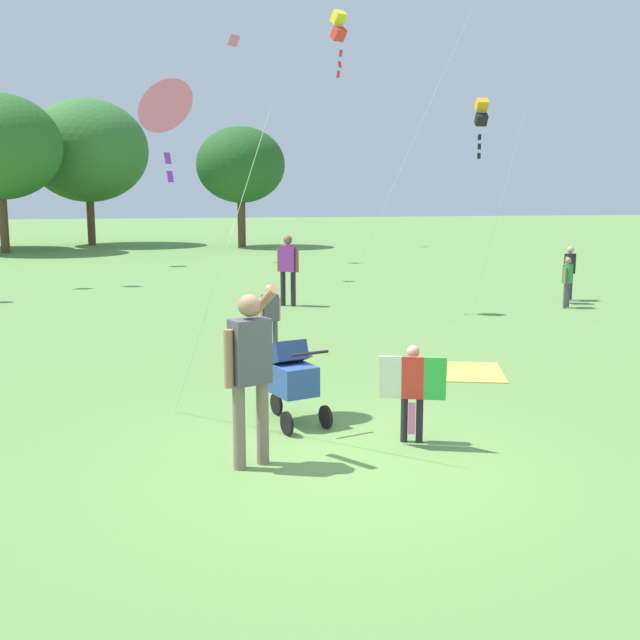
# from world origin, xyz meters

# --- Properties ---
(ground_plane) EXTENTS (120.00, 120.00, 0.00)m
(ground_plane) POSITION_xyz_m (0.00, 0.00, 0.00)
(ground_plane) COLOR #668E47
(treeline_distant) EXTENTS (23.40, 8.61, 6.77)m
(treeline_distant) POSITION_xyz_m (-8.45, 29.16, 4.13)
(treeline_distant) COLOR brown
(treeline_distant) RESTS_ON ground
(child_with_butterfly_kite) EXTENTS (0.75, 0.47, 1.12)m
(child_with_butterfly_kite) POSITION_xyz_m (0.96, 0.33, 0.68)
(child_with_butterfly_kite) COLOR #232328
(child_with_butterfly_kite) RESTS_ON ground
(person_adult_flyer) EXTENTS (0.58, 0.69, 1.88)m
(person_adult_flyer) POSITION_xyz_m (-0.89, -0.11, 1.09)
(person_adult_flyer) COLOR #7F705B
(person_adult_flyer) RESTS_ON ground
(stroller) EXTENTS (0.76, 1.12, 1.03)m
(stroller) POSITION_xyz_m (-0.29, 1.31, 0.61)
(stroller) COLOR black
(stroller) RESTS_ON ground
(kite_adult_black) EXTENTS (1.51, 2.39, 4.13)m
(kite_adult_black) POSITION_xyz_m (-1.69, 2.00, 3.79)
(kite_adult_black) COLOR pink
(kite_adult_black) RESTS_ON ground
(kite_orange_delta) EXTENTS (0.44, 3.38, 4.89)m
(kite_orange_delta) POSITION_xyz_m (5.49, 10.49, 4.52)
(kite_orange_delta) COLOR #F4A319
(kite_orange_delta) RESTS_ON ground
(kite_green_novelty) EXTENTS (2.16, 3.09, 6.57)m
(kite_green_novelty) POSITION_xyz_m (1.87, 9.57, 6.18)
(kite_green_novelty) COLOR yellow
(kite_green_novelty) RESTS_ON ground
(person_red_shirt) EXTENTS (0.49, 0.37, 1.68)m
(person_red_shirt) POSITION_xyz_m (0.84, 10.60, 0.99)
(person_red_shirt) COLOR #232328
(person_red_shirt) RESTS_ON ground
(person_couple_left) EXTENTS (0.36, 0.32, 1.36)m
(person_couple_left) POSITION_xyz_m (7.87, 10.34, 0.80)
(person_couple_left) COLOR #33384C
(person_couple_left) RESTS_ON ground
(person_kid_running) EXTENTS (0.29, 0.29, 1.19)m
(person_kid_running) POSITION_xyz_m (7.26, 9.24, 0.70)
(person_kid_running) COLOR #4C4C51
(person_kid_running) RESTS_ON ground
(person_back_turned) EXTENTS (0.37, 0.25, 1.22)m
(person_back_turned) POSITION_xyz_m (-0.14, 5.16, 0.72)
(person_back_turned) COLOR #4C4C51
(person_back_turned) RESTS_ON ground
(picnic_blanket) EXTENTS (1.69, 1.65, 0.02)m
(picnic_blanket) POSITION_xyz_m (2.60, 3.50, 0.01)
(picnic_blanket) COLOR gold
(picnic_blanket) RESTS_ON ground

